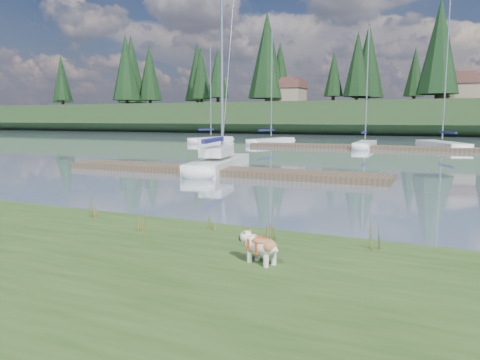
% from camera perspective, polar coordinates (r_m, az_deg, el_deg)
% --- Properties ---
extents(ground, '(200.00, 200.00, 0.00)m').
position_cam_1_polar(ground, '(40.80, 16.17, 3.62)').
color(ground, slate).
rests_on(ground, ground).
extents(ridge, '(200.00, 20.00, 5.00)m').
position_cam_1_polar(ridge, '(83.47, 20.86, 7.02)').
color(ridge, '#1C3017').
rests_on(ridge, ground).
extents(bulldog, '(0.78, 0.50, 0.46)m').
position_cam_1_polar(bulldog, '(7.35, 2.52, -7.92)').
color(bulldog, silver).
rests_on(bulldog, bank).
extents(sailboat_main, '(3.22, 8.16, 11.61)m').
position_cam_1_polar(sailboat_main, '(24.16, -2.20, 2.40)').
color(sailboat_main, silver).
rests_on(sailboat_main, ground).
extents(dock_near, '(16.00, 2.00, 0.30)m').
position_cam_1_polar(dock_near, '(21.93, -3.03, 1.15)').
color(dock_near, '#4C3D2C').
rests_on(dock_near, ground).
extents(dock_far, '(26.00, 2.20, 0.30)m').
position_cam_1_polar(dock_far, '(40.54, 18.97, 3.70)').
color(dock_far, '#4C3D2C').
rests_on(dock_far, ground).
extents(sailboat_bg_0, '(2.53, 7.01, 10.10)m').
position_cam_1_polar(sailboat_bg_0, '(50.50, -3.13, 4.98)').
color(sailboat_bg_0, silver).
rests_on(sailboat_bg_0, ground).
extents(sailboat_bg_1, '(3.04, 7.60, 11.18)m').
position_cam_1_polar(sailboat_bg_1, '(47.75, 4.24, 4.83)').
color(sailboat_bg_1, silver).
rests_on(sailboat_bg_1, ground).
extents(sailboat_bg_2, '(1.71, 6.89, 10.38)m').
position_cam_1_polar(sailboat_bg_2, '(42.63, 15.09, 4.27)').
color(sailboat_bg_2, silver).
rests_on(sailboat_bg_2, ground).
extents(sailboat_bg_3, '(5.22, 8.73, 12.84)m').
position_cam_1_polar(sailboat_bg_3, '(44.76, 23.02, 4.06)').
color(sailboat_bg_3, silver).
rests_on(sailboat_bg_3, ground).
extents(weed_0, '(0.17, 0.14, 0.62)m').
position_cam_1_polar(weed_0, '(9.59, -11.93, -4.58)').
color(weed_0, '#475B23').
rests_on(weed_0, bank).
extents(weed_1, '(0.17, 0.14, 0.44)m').
position_cam_1_polar(weed_1, '(9.53, -3.35, -4.97)').
color(weed_1, '#475B23').
rests_on(weed_1, bank).
extents(weed_2, '(0.17, 0.14, 0.71)m').
position_cam_1_polar(weed_2, '(8.27, 3.71, -6.11)').
color(weed_2, '#475B23').
rests_on(weed_2, bank).
extents(weed_3, '(0.17, 0.14, 0.55)m').
position_cam_1_polar(weed_3, '(11.20, -17.60, -3.18)').
color(weed_3, '#475B23').
rests_on(weed_3, bank).
extents(weed_4, '(0.17, 0.14, 0.48)m').
position_cam_1_polar(weed_4, '(8.71, 4.15, -6.05)').
color(weed_4, '#475B23').
rests_on(weed_4, bank).
extents(weed_5, '(0.17, 0.14, 0.72)m').
position_cam_1_polar(weed_5, '(8.41, 16.08, -6.13)').
color(weed_5, '#475B23').
rests_on(weed_5, bank).
extents(mud_lip, '(60.00, 0.50, 0.14)m').
position_cam_1_polar(mud_lip, '(10.96, -10.63, -5.92)').
color(mud_lip, '#33281C').
rests_on(mud_lip, ground).
extents(conifer_0, '(5.72, 5.72, 14.15)m').
position_cam_1_polar(conifer_0, '(99.08, -13.72, 13.18)').
color(conifer_0, '#382619').
rests_on(conifer_0, ridge).
extents(conifer_1, '(4.40, 4.40, 11.30)m').
position_cam_1_polar(conifer_1, '(93.88, -4.76, 12.86)').
color(conifer_1, '#382619').
rests_on(conifer_1, ridge).
extents(conifer_2, '(6.60, 6.60, 16.05)m').
position_cam_1_polar(conifer_2, '(84.95, 3.30, 14.97)').
color(conifer_2, '#382619').
rests_on(conifer_2, ridge).
extents(conifer_3, '(4.84, 4.84, 12.25)m').
position_cam_1_polar(conifer_3, '(84.32, 14.13, 13.57)').
color(conifer_3, '#382619').
rests_on(conifer_3, ridge).
extents(conifer_4, '(6.16, 6.16, 15.10)m').
position_cam_1_polar(conifer_4, '(77.03, 23.14, 14.81)').
color(conifer_4, '#382619').
rests_on(conifer_4, ridge).
extents(house_0, '(6.30, 5.30, 4.65)m').
position_cam_1_polar(house_0, '(85.19, 5.69, 10.71)').
color(house_0, gray).
rests_on(house_0, ridge).
extents(house_1, '(6.30, 5.30, 4.65)m').
position_cam_1_polar(house_1, '(81.38, 25.19, 10.19)').
color(house_1, gray).
rests_on(house_1, ridge).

